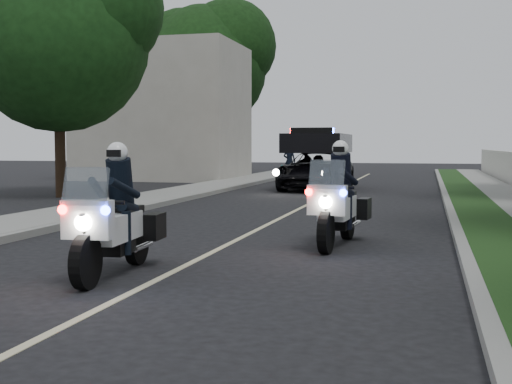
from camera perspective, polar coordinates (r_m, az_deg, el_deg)
ground at (r=8.20m, az=-11.46°, el=-8.86°), size 120.00×120.00×0.00m
curb_right at (r=17.29m, az=16.26°, el=-1.91°), size 0.20×60.00×0.15m
grass_verge at (r=17.33m, az=18.57°, el=-1.93°), size 1.20×60.00×0.16m
curb_left at (r=18.88m, az=-9.48°, el=-1.31°), size 0.20×60.00×0.15m
sidewalk_left at (r=19.35m, az=-12.46°, el=-1.22°), size 2.00×60.00×0.16m
building_far at (r=35.87m, az=-7.85°, el=6.69°), size 8.00×6.00×7.00m
lane_marking at (r=17.64m, az=2.81°, el=-1.87°), size 0.12×50.00×0.01m
police_moto_left at (r=9.63m, az=-11.88°, el=-6.93°), size 0.92×2.24×1.86m
police_moto_right at (r=12.22m, az=6.95°, el=-4.55°), size 0.96×2.29×1.90m
police_suv at (r=27.31m, az=5.12°, el=0.21°), size 2.56×5.48×2.66m
bicycle at (r=32.12m, az=2.85°, el=0.79°), size 0.72×1.69×0.86m
cyclist at (r=32.12m, az=2.85°, el=0.79°), size 0.64×0.47×1.66m
tree_left_near at (r=24.21m, az=-16.20°, el=-0.43°), size 7.58×7.58×10.42m
tree_left_far at (r=40.79m, az=-4.35°, el=1.48°), size 8.90×8.90×12.43m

